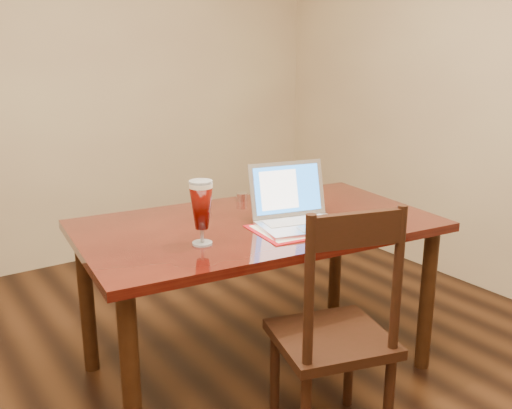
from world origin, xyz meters
TOP-DOWN VIEW (x-y plane):
  - dining_table at (0.52, 0.58)m, footprint 1.68×1.07m
  - dining_chair at (0.46, -0.02)m, footprint 0.51×0.50m

SIDE VIEW (x-z plane):
  - dining_chair at x=0.46m, z-range -0.03..0.96m
  - dining_table at x=0.52m, z-range 0.16..1.17m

